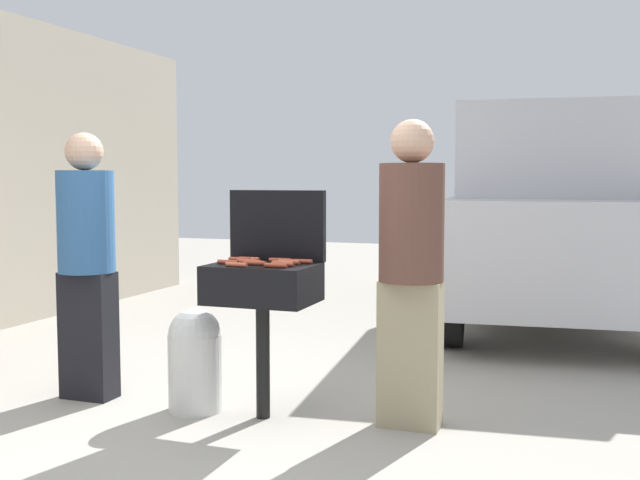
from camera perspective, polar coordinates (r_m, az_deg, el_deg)
name	(u,v)px	position (r m, az deg, el deg)	size (l,w,h in m)	color
ground_plane	(206,429)	(4.31, -8.70, -14.07)	(24.00, 24.00, 0.00)	#9E998E
bbq_grill	(262,289)	(4.30, -4.40, -3.73)	(0.60, 0.44, 0.89)	black
grill_lid_open	(277,225)	(4.46, -3.28, 1.11)	(0.60, 0.05, 0.42)	black
hot_dog_0	(301,261)	(4.31, -1.44, -1.63)	(0.03, 0.03, 0.13)	#AD4228
hot_dog_1	(249,259)	(4.45, -5.41, -1.46)	(0.03, 0.03, 0.13)	#C6593D
hot_dog_2	(236,265)	(4.17, -6.39, -1.88)	(0.03, 0.03, 0.13)	#C6593D
hot_dog_3	(283,263)	(4.22, -2.81, -1.77)	(0.03, 0.03, 0.13)	#C6593D
hot_dog_4	(289,262)	(4.28, -2.38, -1.67)	(0.03, 0.03, 0.13)	#C6593D
hot_dog_5	(280,260)	(4.38, -3.06, -1.54)	(0.03, 0.03, 0.13)	#AD4228
hot_dog_6	(254,263)	(4.24, -5.01, -1.76)	(0.03, 0.03, 0.13)	#AD4228
hot_dog_7	(239,259)	(4.45, -6.16, -1.47)	(0.03, 0.03, 0.13)	#AD4228
hot_dog_8	(247,261)	(4.35, -5.60, -1.60)	(0.03, 0.03, 0.13)	#AD4228
hot_dog_9	(276,265)	(4.11, -3.38, -1.95)	(0.03, 0.03, 0.13)	#AD4228
hot_dog_10	(282,264)	(4.17, -2.88, -1.85)	(0.03, 0.03, 0.13)	#AD4228
hot_dog_11	(250,262)	(4.30, -5.34, -1.67)	(0.03, 0.03, 0.13)	#AD4228
hot_dog_12	(228,262)	(4.30, -7.02, -1.68)	(0.03, 0.03, 0.13)	#AD4228
propane_tank	(195,357)	(4.56, -9.50, -8.81)	(0.32, 0.32, 0.62)	silver
person_left	(87,256)	(4.89, -17.34, -1.14)	(0.35, 0.35, 1.67)	black
person_right	(411,262)	(4.14, 6.95, -1.67)	(0.36, 0.36, 1.70)	gray
parked_minivan	(555,216)	(7.69, 17.44, 1.78)	(2.39, 4.57, 2.02)	#B7B7BC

